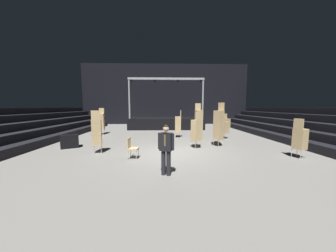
# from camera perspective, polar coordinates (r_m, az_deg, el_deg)

# --- Properties ---
(ground_plane) EXTENTS (22.00, 30.00, 0.10)m
(ground_plane) POSITION_cam_1_polar(r_m,az_deg,el_deg) (8.69, 0.57, -9.33)
(ground_plane) COLOR slate
(arena_end_wall) EXTENTS (22.00, 0.30, 8.00)m
(arena_end_wall) POSITION_cam_1_polar(r_m,az_deg,el_deg) (23.43, -0.89, 10.50)
(arena_end_wall) COLOR black
(arena_end_wall) RESTS_ON ground_plane
(bleacher_bank_left) EXTENTS (3.75, 24.00, 2.25)m
(bleacher_bank_left) POSITION_cam_1_polar(r_m,az_deg,el_deg) (12.90, -44.65, -0.72)
(bleacher_bank_left) COLOR black
(bleacher_bank_left) RESTS_ON ground_plane
(bleacher_bank_right) EXTENTS (3.75, 24.00, 2.25)m
(bleacher_bank_right) POSITION_cam_1_polar(r_m,az_deg,el_deg) (13.36, 43.39, -0.44)
(bleacher_bank_right) COLOR black
(bleacher_bank_right) RESTS_ON ground_plane
(stage_riser) EXTENTS (7.77, 3.42, 5.15)m
(stage_riser) POSITION_cam_1_polar(r_m,az_deg,el_deg) (18.55, -0.66, 1.20)
(stage_riser) COLOR black
(stage_riser) RESTS_ON ground_plane
(man_with_tie) EXTENTS (0.56, 0.35, 1.72)m
(man_with_tie) POSITION_cam_1_polar(r_m,az_deg,el_deg) (5.73, -0.70, -7.00)
(man_with_tie) COLOR black
(man_with_tie) RESTS_ON ground_plane
(chair_stack_front_left) EXTENTS (0.61, 0.61, 2.56)m
(chair_stack_front_left) POSITION_cam_1_polar(r_m,az_deg,el_deg) (10.45, 16.55, 0.48)
(chair_stack_front_left) COLOR #B2B5BA
(chair_stack_front_left) RESTS_ON ground_plane
(chair_stack_front_right) EXTENTS (0.61, 0.61, 1.71)m
(chair_stack_front_right) POSITION_cam_1_polar(r_m,az_deg,el_deg) (16.49, 19.05, 0.98)
(chair_stack_front_right) COLOR #B2B5BA
(chair_stack_front_right) RESTS_ON ground_plane
(chair_stack_mid_left) EXTENTS (0.48, 0.48, 2.22)m
(chair_stack_mid_left) POSITION_cam_1_polar(r_m,az_deg,el_deg) (15.38, -21.35, 1.47)
(chair_stack_mid_left) COLOR #B2B5BA
(chair_stack_mid_left) RESTS_ON ground_plane
(chair_stack_mid_right) EXTENTS (0.54, 0.54, 2.14)m
(chair_stack_mid_right) POSITION_cam_1_polar(r_m,az_deg,el_deg) (9.24, -22.69, -1.81)
(chair_stack_mid_right) COLOR #B2B5BA
(chair_stack_mid_right) RESTS_ON ground_plane
(chair_stack_mid_centre) EXTENTS (0.60, 0.60, 2.05)m
(chair_stack_mid_centre) POSITION_cam_1_polar(r_m,az_deg,el_deg) (9.67, 9.46, -1.31)
(chair_stack_mid_centre) COLOR #B2B5BA
(chair_stack_mid_centre) RESTS_ON ground_plane
(chair_stack_rear_left) EXTENTS (0.60, 0.60, 1.71)m
(chair_stack_rear_left) POSITION_cam_1_polar(r_m,az_deg,el_deg) (13.11, 18.39, -0.29)
(chair_stack_rear_left) COLOR #B2B5BA
(chair_stack_rear_left) RESTS_ON ground_plane
(chair_stack_rear_right) EXTENTS (0.51, 0.51, 2.56)m
(chair_stack_rear_right) POSITION_cam_1_polar(r_m,az_deg,el_deg) (11.93, 10.20, 1.33)
(chair_stack_rear_right) COLOR #B2B5BA
(chair_stack_rear_right) RESTS_ON ground_plane
(chair_stack_rear_centre) EXTENTS (0.57, 0.57, 1.79)m
(chair_stack_rear_centre) POSITION_cam_1_polar(r_m,az_deg,el_deg) (9.74, 37.75, -3.24)
(chair_stack_rear_centre) COLOR #B2B5BA
(chair_stack_rear_centre) RESTS_ON ground_plane
(chair_stack_aisle_left) EXTENTS (0.47, 0.47, 2.05)m
(chair_stack_aisle_left) POSITION_cam_1_polar(r_m,az_deg,el_deg) (12.95, 3.40, 0.69)
(chair_stack_aisle_left) COLOR #B2B5BA
(chair_stack_aisle_left) RESTS_ON ground_plane
(equipment_road_case) EXTENTS (1.08, 0.95, 0.74)m
(equipment_road_case) POSITION_cam_1_polar(r_m,az_deg,el_deg) (11.20, -29.98, -4.44)
(equipment_road_case) COLOR black
(equipment_road_case) RESTS_ON ground_plane
(loose_chair_near_man) EXTENTS (0.49, 0.49, 0.95)m
(loose_chair_near_man) POSITION_cam_1_polar(r_m,az_deg,el_deg) (7.85, -12.05, -6.80)
(loose_chair_near_man) COLOR #B2B5BA
(loose_chair_near_man) RESTS_ON ground_plane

